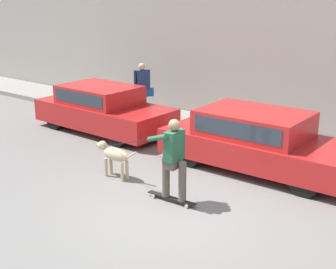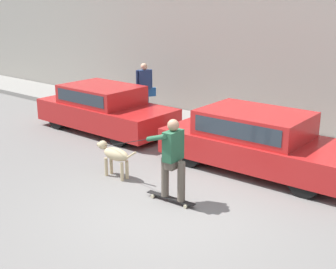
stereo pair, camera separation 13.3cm
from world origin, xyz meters
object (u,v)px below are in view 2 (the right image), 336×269
skateboarder (173,156)px  pedestrian_with_bag (145,86)px  parked_car_1 (259,142)px  fire_hydrant (70,101)px  dog (114,155)px  parked_car_0 (105,109)px

skateboarder → pedestrian_with_bag: bearing=-46.2°
parked_car_1 → skateboarder: skateboarder is taller
fire_hydrant → dog: bearing=-30.7°
pedestrian_with_bag → dog: bearing=-26.6°
parked_car_1 → dog: parked_car_1 is taller
skateboarder → pedestrian_with_bag: pedestrian_with_bag is taller
dog → fire_hydrant: bearing=-30.5°
skateboarder → parked_car_0: bearing=-32.5°
parked_car_0 → fire_hydrant: (-2.50, 0.77, -0.26)m
parked_car_0 → dog: (2.73, -2.33, -0.13)m
parked_car_0 → skateboarder: 5.18m
skateboarder → parked_car_1: bearing=-101.6°
fire_hydrant → parked_car_0: bearing=-17.1°
skateboarder → pedestrian_with_bag: 6.04m
parked_car_0 → pedestrian_with_bag: bearing=87.0°
parked_car_0 → skateboarder: skateboarder is taller
parked_car_0 → parked_car_1: size_ratio=0.94×
dog → pedestrian_with_bag: 4.75m
dog → pedestrian_with_bag: (-2.63, 3.92, 0.56)m
parked_car_0 → parked_car_1: (4.89, -0.00, 0.01)m
dog → fire_hydrant: (-5.23, 3.10, -0.13)m
skateboarder → fire_hydrant: 7.77m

